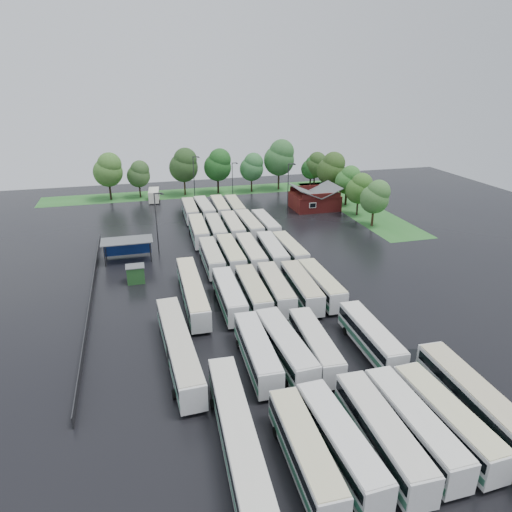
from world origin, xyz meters
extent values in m
plane|color=black|center=(0.00, 0.00, 0.00)|extent=(160.00, 160.00, 0.00)
cube|color=maroon|center=(24.00, 42.80, 1.70)|extent=(10.00, 8.00, 3.40)
cube|color=#4C4F51|center=(21.50, 42.80, 4.30)|extent=(5.07, 8.60, 2.19)
cube|color=#4C4F51|center=(26.50, 42.80, 4.30)|extent=(5.07, 8.60, 2.19)
cube|color=maroon|center=(24.00, 38.80, 3.90)|extent=(9.00, 0.20, 1.20)
cube|color=silver|center=(22.00, 38.75, 2.00)|extent=(1.60, 0.12, 1.20)
cylinder|color=#2D2D30|center=(-20.80, 20.00, 1.70)|extent=(0.16, 0.16, 3.40)
cylinder|color=#2D2D30|center=(-13.60, 20.00, 1.70)|extent=(0.16, 0.16, 3.40)
cylinder|color=#2D2D30|center=(-20.80, 23.20, 1.70)|extent=(0.16, 0.16, 3.40)
cylinder|color=#2D2D30|center=(-13.60, 23.20, 1.70)|extent=(0.16, 0.16, 3.40)
cube|color=#4C4F51|center=(-17.20, 21.60, 3.50)|extent=(8.20, 4.20, 0.15)
cube|color=navy|center=(-17.20, 23.50, 1.60)|extent=(7.60, 0.08, 2.60)
cube|color=#1F4E1F|center=(-16.20, 12.60, 1.25)|extent=(2.50, 2.00, 2.50)
cube|color=#4C4F51|center=(-16.20, 12.60, 2.56)|extent=(2.70, 2.20, 0.12)
cube|color=#276425|center=(2.00, 64.80, 0.01)|extent=(80.00, 10.00, 0.01)
cube|color=#276425|center=(34.00, 42.80, 0.01)|extent=(10.00, 50.00, 0.01)
cube|color=#2D2D30|center=(-22.20, 8.00, 0.60)|extent=(0.10, 50.00, 1.20)
cube|color=silver|center=(-4.37, -26.14, 1.79)|extent=(2.68, 11.83, 2.70)
cube|color=black|center=(-4.37, -26.14, 2.33)|extent=(2.73, 11.36, 0.86)
cube|color=#29654A|center=(-4.37, -26.14, 1.20)|extent=(2.72, 11.59, 0.59)
cube|color=beige|center=(-4.37, -26.14, 3.19)|extent=(2.58, 11.47, 0.12)
cylinder|color=black|center=(-4.37, -29.92, 0.44)|extent=(2.50, 0.94, 0.94)
cylinder|color=black|center=(-4.37, -22.37, 0.44)|extent=(2.50, 0.94, 0.94)
cube|color=silver|center=(-1.37, -25.99, 1.82)|extent=(2.99, 12.08, 2.75)
cube|color=black|center=(-1.37, -25.99, 2.37)|extent=(3.03, 11.60, 0.88)
cube|color=#2C6E55|center=(-1.37, -25.99, 1.22)|extent=(3.03, 11.84, 0.60)
cube|color=silver|center=(-1.37, -25.99, 3.25)|extent=(2.88, 11.72, 0.12)
cylinder|color=black|center=(-1.37, -29.83, 0.45)|extent=(2.55, 0.96, 0.96)
cylinder|color=black|center=(-1.37, -22.16, 0.45)|extent=(2.55, 0.96, 0.96)
cube|color=silver|center=(2.19, -26.09, 1.90)|extent=(2.84, 12.51, 2.86)
cube|color=black|center=(2.19, -26.09, 2.47)|extent=(2.89, 12.02, 0.91)
cube|color=#30644D|center=(2.19, -26.09, 1.27)|extent=(2.89, 12.26, 0.63)
cube|color=beige|center=(2.19, -26.09, 3.38)|extent=(2.73, 12.14, 0.12)
cylinder|color=black|center=(2.19, -30.08, 0.47)|extent=(2.65, 1.00, 1.00)
cylinder|color=black|center=(2.19, -22.10, 0.47)|extent=(2.65, 1.00, 1.00)
cube|color=silver|center=(5.25, -25.86, 1.85)|extent=(2.67, 12.19, 2.79)
cube|color=black|center=(5.25, -25.86, 2.41)|extent=(2.73, 11.71, 0.89)
cube|color=#2A6046|center=(5.25, -25.86, 1.24)|extent=(2.72, 11.95, 0.61)
cube|color=silver|center=(5.25, -25.86, 3.29)|extent=(2.57, 11.83, 0.12)
cylinder|color=black|center=(5.25, -29.76, 0.46)|extent=(2.58, 0.97, 0.97)
cylinder|color=black|center=(5.25, -21.97, 0.46)|extent=(2.58, 0.97, 0.97)
cube|color=silver|center=(8.31, -25.93, 1.83)|extent=(3.00, 12.15, 2.76)
cube|color=black|center=(8.31, -25.93, 2.39)|extent=(3.04, 11.67, 0.88)
cube|color=#306751|center=(8.31, -25.93, 1.23)|extent=(3.04, 11.91, 0.61)
cube|color=beige|center=(8.31, -25.93, 3.27)|extent=(2.88, 11.78, 0.12)
cylinder|color=black|center=(8.31, -29.79, 0.45)|extent=(2.56, 0.96, 0.96)
cylinder|color=black|center=(8.31, -22.07, 0.45)|extent=(2.56, 0.96, 0.96)
cube|color=silver|center=(-4.40, -12.21, 1.84)|extent=(2.89, 12.15, 2.77)
cube|color=black|center=(-4.40, -12.21, 2.39)|extent=(2.94, 11.67, 0.89)
cube|color=#2A6C4E|center=(-4.40, -12.21, 1.23)|extent=(2.93, 11.91, 0.61)
cube|color=silver|center=(-4.40, -12.21, 3.27)|extent=(2.78, 11.78, 0.12)
cylinder|color=black|center=(-4.40, -16.07, 0.45)|extent=(2.57, 0.97, 0.97)
cylinder|color=black|center=(-4.40, -8.34, 0.45)|extent=(2.57, 0.97, 0.97)
cube|color=silver|center=(-1.36, -12.32, 1.89)|extent=(3.16, 12.56, 2.85)
cube|color=black|center=(-1.36, -12.32, 2.47)|extent=(3.20, 12.07, 0.91)
cube|color=#31664E|center=(-1.36, -12.32, 1.27)|extent=(3.20, 12.32, 0.63)
cube|color=silver|center=(-1.36, -12.32, 3.37)|extent=(3.04, 12.18, 0.12)
cylinder|color=black|center=(-1.36, -16.30, 0.47)|extent=(2.65, 1.00, 1.00)
cylinder|color=black|center=(-1.36, -8.33, 0.47)|extent=(2.65, 1.00, 1.00)
cube|color=silver|center=(1.91, -12.59, 1.79)|extent=(3.06, 11.90, 2.70)
cube|color=black|center=(1.91, -12.59, 2.33)|extent=(3.10, 11.43, 0.86)
cube|color=#266447|center=(1.91, -12.59, 1.20)|extent=(3.10, 11.67, 0.59)
cube|color=beige|center=(1.91, -12.59, 3.19)|extent=(2.95, 11.54, 0.12)
cylinder|color=black|center=(1.91, -16.37, 0.44)|extent=(2.50, 0.94, 0.94)
cylinder|color=black|center=(1.91, -8.82, 0.44)|extent=(2.50, 0.94, 0.94)
cube|color=silver|center=(8.45, -12.62, 1.79)|extent=(2.73, 11.83, 2.70)
cube|color=black|center=(8.45, -12.62, 2.33)|extent=(2.77, 11.36, 0.86)
cube|color=#2E654B|center=(8.45, -12.62, 1.20)|extent=(2.77, 11.60, 0.59)
cube|color=silver|center=(8.45, -12.62, 3.19)|extent=(2.62, 11.48, 0.12)
cylinder|color=black|center=(8.45, -16.39, 0.44)|extent=(2.50, 0.94, 0.94)
cylinder|color=black|center=(8.45, -8.85, 0.44)|extent=(2.50, 0.94, 0.94)
cube|color=silver|center=(-4.53, 1.19, 1.86)|extent=(2.79, 12.25, 2.80)
cube|color=black|center=(-4.53, 1.19, 2.42)|extent=(2.85, 11.77, 0.89)
cube|color=#206F4A|center=(-4.53, 1.19, 1.24)|extent=(2.84, 12.01, 0.62)
cube|color=silver|center=(-4.53, 1.19, 3.31)|extent=(2.69, 11.89, 0.12)
cylinder|color=black|center=(-4.53, -2.72, 0.46)|extent=(2.59, 0.98, 0.98)
cylinder|color=black|center=(-4.53, 5.09, 0.46)|extent=(2.59, 0.98, 0.98)
cube|color=silver|center=(-1.30, 1.37, 1.84)|extent=(2.86, 12.13, 2.77)
cube|color=black|center=(-1.30, 1.37, 2.39)|extent=(2.90, 11.65, 0.88)
cube|color=#32694F|center=(-1.30, 1.37, 1.23)|extent=(2.90, 11.90, 0.61)
cube|color=#BCB68D|center=(-1.30, 1.37, 3.27)|extent=(2.75, 11.77, 0.12)
cylinder|color=black|center=(-1.30, -2.49, 0.45)|extent=(2.56, 0.97, 0.97)
cylinder|color=black|center=(-1.30, 5.24, 0.45)|extent=(2.56, 0.97, 0.97)
cube|color=silver|center=(1.91, 1.53, 1.84)|extent=(3.14, 12.24, 2.78)
cube|color=black|center=(1.91, 1.53, 2.40)|extent=(3.18, 11.76, 0.89)
cube|color=#206A48|center=(1.91, 1.53, 1.23)|extent=(3.18, 12.00, 0.61)
cube|color=#BFB798|center=(1.91, 1.53, 3.28)|extent=(3.02, 11.87, 0.12)
cylinder|color=black|center=(1.91, -2.35, 0.45)|extent=(2.58, 0.97, 0.97)
cylinder|color=black|center=(1.91, 5.41, 0.45)|extent=(2.58, 0.97, 0.97)
cube|color=silver|center=(5.38, 1.02, 1.85)|extent=(3.14, 12.31, 2.79)
cube|color=black|center=(5.38, 1.02, 2.41)|extent=(3.18, 11.82, 0.89)
cube|color=#2B654E|center=(5.38, 1.02, 1.24)|extent=(3.18, 12.06, 0.61)
cube|color=#BDB48E|center=(5.38, 1.02, 3.30)|extent=(3.02, 11.93, 0.12)
cylinder|color=black|center=(5.38, -2.88, 0.46)|extent=(2.59, 0.98, 0.98)
cylinder|color=black|center=(5.38, 4.93, 0.46)|extent=(2.59, 0.98, 0.98)
cube|color=silver|center=(8.30, 1.19, 1.84)|extent=(2.55, 12.10, 2.77)
cube|color=black|center=(8.30, 1.19, 2.39)|extent=(2.61, 11.62, 0.89)
cube|color=#246243|center=(8.30, 1.19, 1.23)|extent=(2.60, 11.86, 0.61)
cube|color=beige|center=(8.30, 1.19, 3.28)|extent=(2.45, 11.74, 0.12)
cylinder|color=black|center=(8.30, -2.68, 0.45)|extent=(2.57, 0.97, 0.97)
cylinder|color=black|center=(8.30, 5.06, 0.45)|extent=(2.57, 0.97, 0.97)
cube|color=silver|center=(-4.47, 14.91, 1.81)|extent=(2.71, 11.95, 2.73)
cube|color=black|center=(-4.47, 14.91, 2.36)|extent=(2.76, 11.48, 0.87)
cube|color=#386F59|center=(-4.47, 14.91, 1.21)|extent=(2.75, 11.72, 0.60)
cube|color=beige|center=(-4.47, 14.91, 3.23)|extent=(2.60, 11.59, 0.12)
cylinder|color=black|center=(-4.47, 11.10, 0.45)|extent=(2.53, 0.95, 0.95)
cylinder|color=black|center=(-4.47, 18.72, 0.45)|extent=(2.53, 0.95, 0.95)
cube|color=silver|center=(-1.37, 15.05, 1.87)|extent=(2.74, 12.36, 2.83)
cube|color=black|center=(-1.37, 15.05, 2.44)|extent=(2.80, 11.87, 0.90)
cube|color=#286D4D|center=(-1.37, 15.05, 1.25)|extent=(2.79, 12.12, 0.62)
cube|color=beige|center=(-1.37, 15.05, 3.34)|extent=(2.64, 11.99, 0.12)
cylinder|color=black|center=(-1.37, 11.10, 0.46)|extent=(2.62, 0.99, 0.99)
cylinder|color=black|center=(-1.37, 18.99, 0.46)|extent=(2.62, 0.99, 0.99)
cube|color=silver|center=(1.86, 14.77, 1.88)|extent=(2.89, 12.40, 2.83)
cube|color=black|center=(1.86, 14.77, 2.44)|extent=(2.94, 11.91, 0.91)
cube|color=#2F7157|center=(1.86, 14.77, 1.25)|extent=(2.93, 12.16, 0.62)
cube|color=beige|center=(1.86, 14.77, 3.34)|extent=(2.77, 12.03, 0.12)
cylinder|color=black|center=(1.86, 10.82, 0.46)|extent=(2.62, 0.99, 0.99)
cylinder|color=black|center=(1.86, 18.72, 0.46)|extent=(2.62, 0.99, 0.99)
cube|color=silver|center=(5.39, 14.62, 1.88)|extent=(3.19, 12.46, 2.83)
cube|color=black|center=(5.39, 14.62, 2.44)|extent=(3.23, 11.97, 0.91)
cube|color=#236A4B|center=(5.39, 14.62, 1.25)|extent=(3.23, 12.21, 0.62)
cube|color=beige|center=(5.39, 14.62, 3.34)|extent=(3.07, 12.08, 0.12)
cylinder|color=black|center=(5.39, 10.67, 0.46)|extent=(2.62, 0.99, 0.99)
cylinder|color=black|center=(5.39, 18.57, 0.46)|extent=(2.62, 0.99, 0.99)
cube|color=silver|center=(8.43, 14.73, 1.79)|extent=(2.59, 11.79, 2.70)
cube|color=black|center=(8.43, 14.73, 2.33)|extent=(2.64, 11.32, 0.86)
cube|color=#216A47|center=(8.43, 14.73, 1.20)|extent=(2.64, 11.56, 0.59)
cube|color=beige|center=(8.43, 14.73, 3.19)|extent=(2.49, 11.44, 0.12)
cylinder|color=black|center=(8.43, 10.96, 0.44)|extent=(2.50, 0.94, 0.94)
cylinder|color=black|center=(8.43, 18.49, 0.44)|extent=(2.50, 0.94, 0.94)
cube|color=silver|center=(-4.57, 28.24, 1.88)|extent=(3.03, 12.45, 2.83)
cube|color=black|center=(-4.57, 28.24, 2.45)|extent=(3.08, 11.96, 0.91)
cube|color=#1E694C|center=(-4.57, 28.24, 1.26)|extent=(3.08, 12.21, 0.62)
cube|color=beige|center=(-4.57, 28.24, 3.35)|extent=(2.92, 12.08, 0.12)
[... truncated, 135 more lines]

